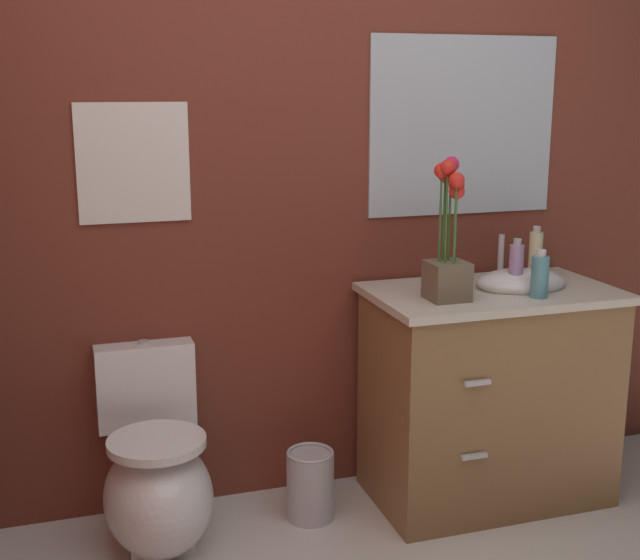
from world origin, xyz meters
The scene contains 10 objects.
wall_back centered at (0.20, 1.62, 1.25)m, with size 4.21×0.05×2.50m, color maroon.
toilet centered at (-0.69, 1.32, 0.24)m, with size 0.38×0.59×0.69m.
vanity_cabinet centered at (0.61, 1.30, 0.44)m, with size 0.94×0.56×1.03m.
flower_vase centered at (0.37, 1.21, 1.04)m, with size 0.14×0.14×0.51m.
soap_bottle centered at (0.70, 1.14, 0.93)m, with size 0.06×0.06×0.18m.
lotion_bottle centered at (0.68, 1.26, 0.94)m, with size 0.05×0.05×0.20m.
hand_wash_bottle centered at (0.86, 1.41, 0.95)m, with size 0.05×0.05×0.21m.
trash_bin centered at (-0.12, 1.33, 0.14)m, with size 0.18×0.18×0.27m.
wall_poster centered at (-0.69, 1.59, 1.34)m, with size 0.40×0.01×0.42m, color silver.
wall_mirror centered at (0.60, 1.59, 1.45)m, with size 0.80×0.01×0.70m, color #B2BCC6.
Camera 1 is at (-0.97, -1.45, 1.61)m, focal length 46.95 mm.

